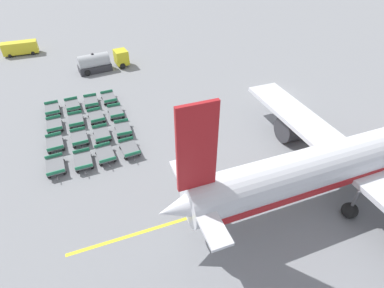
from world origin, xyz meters
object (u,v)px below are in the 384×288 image
Objects in this scene: baggage_dolly_row_mid_a_col_a at (73,105)px; baggage_dolly_row_mid_a_col_c at (79,138)px; baggage_dolly_row_mid_b_col_a at (91,102)px; baggage_dolly_row_mid_a_col_d at (83,161)px; baggage_dolly_row_near_col_c at (55,143)px; baggage_dolly_row_far_col_d at (129,149)px; baggage_dolly_row_far_col_b at (116,112)px; baggage_dolly_row_far_col_c at (123,129)px; baggage_dolly_row_mid_b_col_b at (96,117)px; baggage_dolly_row_mid_a_col_b at (76,120)px; service_van at (20,48)px; baggage_dolly_row_near_col_a at (52,109)px; airplane at (362,157)px; baggage_dolly_row_far_col_a at (109,98)px; baggage_dolly_row_near_col_d at (55,166)px; baggage_dolly_row_near_col_b at (54,125)px; fuel_tanker_primary at (101,62)px; baggage_dolly_row_mid_b_col_d at (105,154)px; baggage_dolly_row_mid_b_col_c at (102,134)px.

baggage_dolly_row_mid_a_col_a is 7.39m from baggage_dolly_row_mid_a_col_c.
baggage_dolly_row_mid_a_col_d is at bearing -10.90° from baggage_dolly_row_mid_b_col_a.
baggage_dolly_row_near_col_c and baggage_dolly_row_far_col_d have the same top height.
baggage_dolly_row_far_col_c is at bearing 1.22° from baggage_dolly_row_far_col_b.
baggage_dolly_row_near_col_c is 5.96m from baggage_dolly_row_mid_b_col_b.
baggage_dolly_row_mid_a_col_b is 0.99× the size of baggage_dolly_row_mid_b_col_b.
service_van is 22.52m from baggage_dolly_row_near_col_a.
baggage_dolly_row_far_col_d is (-12.14, -17.30, -2.93)m from airplane.
service_van is at bearing -153.02° from baggage_dolly_row_far_col_a.
baggage_dolly_row_mid_a_col_c and baggage_dolly_row_far_col_a have the same top height.
baggage_dolly_row_mid_b_col_a is 1.00× the size of baggage_dolly_row_far_col_a.
airplane is at bearing 61.32° from baggage_dolly_row_mid_a_col_d.
baggage_dolly_row_near_col_d is (33.21, 4.17, -0.70)m from service_van.
baggage_dolly_row_near_col_a is at bearing -116.93° from baggage_dolly_row_far_col_b.
baggage_dolly_row_near_col_b and baggage_dolly_row_far_col_a have the same top height.
airplane is 27.82m from baggage_dolly_row_mid_b_col_b.
baggage_dolly_row_near_col_a and baggage_dolly_row_mid_a_col_b have the same top height.
baggage_dolly_row_mid_b_col_b is (3.80, 0.10, 0.00)m from baggage_dolly_row_mid_b_col_a.
fuel_tanker_primary is 16.51m from service_van.
baggage_dolly_row_mid_a_col_c is (-0.03, 2.47, 0.00)m from baggage_dolly_row_near_col_c.
baggage_dolly_row_mid_a_col_d is at bearing 12.21° from baggage_dolly_row_near_col_a.
service_van is 34.39m from baggage_dolly_row_mid_b_col_d.
baggage_dolly_row_far_col_b is at bearing -1.73° from fuel_tanker_primary.
baggage_dolly_row_near_col_d is 1.00× the size of baggage_dolly_row_mid_a_col_c.
baggage_dolly_row_mid_a_col_a and baggage_dolly_row_mid_b_col_c have the same top height.
baggage_dolly_row_mid_a_col_a is at bearing -178.68° from baggage_dolly_row_mid_a_col_b.
fuel_tanker_primary is 2.31× the size of baggage_dolly_row_mid_a_col_b.
baggage_dolly_row_mid_a_col_b is at bearing 14.60° from service_van.
airplane is 10.52× the size of baggage_dolly_row_near_col_c.
baggage_dolly_row_mid_a_col_d is at bearing -87.94° from baggage_dolly_row_far_col_d.
baggage_dolly_row_mid_b_col_a is 1.01× the size of baggage_dolly_row_far_col_b.
baggage_dolly_row_near_col_b is 0.99× the size of baggage_dolly_row_mid_b_col_d.
baggage_dolly_row_mid_b_col_a and baggage_dolly_row_far_col_c have the same top height.
baggage_dolly_row_mid_b_col_c is at bearing 0.99° from baggage_dolly_row_mid_b_col_b.
baggage_dolly_row_far_col_b is (3.67, 2.43, 0.00)m from baggage_dolly_row_mid_b_col_a.
baggage_dolly_row_mid_a_col_b is at bearing -91.97° from baggage_dolly_row_mid_b_col_b.
baggage_dolly_row_mid_a_col_d is 8.98m from baggage_dolly_row_far_col_b.
baggage_dolly_row_mid_b_col_d is at bearing 50.56° from baggage_dolly_row_near_col_c.
baggage_dolly_row_near_col_a is 0.99× the size of baggage_dolly_row_mid_b_col_b.
baggage_dolly_row_mid_a_col_b is (14.14, -5.03, -0.73)m from fuel_tanker_primary.
baggage_dolly_row_far_col_c is at bearing 1.97° from baggage_dolly_row_far_col_a.
baggage_dolly_row_mid_b_col_d is at bearing 31.30° from baggage_dolly_row_near_col_b.
baggage_dolly_row_near_col_d is at bearing -63.11° from baggage_dolly_row_far_col_c.
baggage_dolly_row_far_col_a is 7.67m from baggage_dolly_row_far_col_c.
baggage_dolly_row_mid_b_col_c is 1.00× the size of baggage_dolly_row_far_col_a.
service_van is 1.64× the size of baggage_dolly_row_near_col_a.
baggage_dolly_row_mid_a_col_a is at bearing -127.84° from baggage_dolly_row_far_col_b.
baggage_dolly_row_mid_a_col_d is 4.43m from baggage_dolly_row_mid_b_col_c.
baggage_dolly_row_near_col_a is 1.00× the size of baggage_dolly_row_near_col_b.
baggage_dolly_row_mid_a_col_d is (3.96, -0.03, 0.00)m from baggage_dolly_row_mid_a_col_c.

